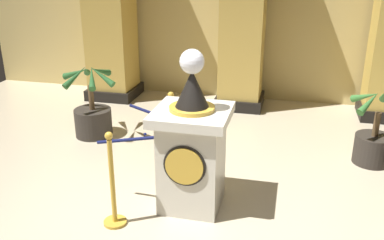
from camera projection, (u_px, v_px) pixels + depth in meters
ground_plane at (188, 227)px, 4.39m from camera, size 10.66×10.66×0.00m
pedestal_clock at (192, 148)px, 4.56m from camera, size 0.79×0.79×1.75m
stanchion_near at (172, 138)px, 5.69m from camera, size 0.24×0.24×0.98m
stanchion_far at (113, 193)px, 4.33m from camera, size 0.24×0.24×1.03m
velvet_rope at (145, 127)px, 4.85m from camera, size 0.86×0.89×0.22m
column_centre_rear at (244, 1)px, 7.28m from camera, size 0.88×0.88×3.79m
potted_palm_left at (93, 114)px, 6.53m from camera, size 0.90×0.83×1.15m
potted_palm_right at (374, 140)px, 5.65m from camera, size 0.76×0.81×1.05m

